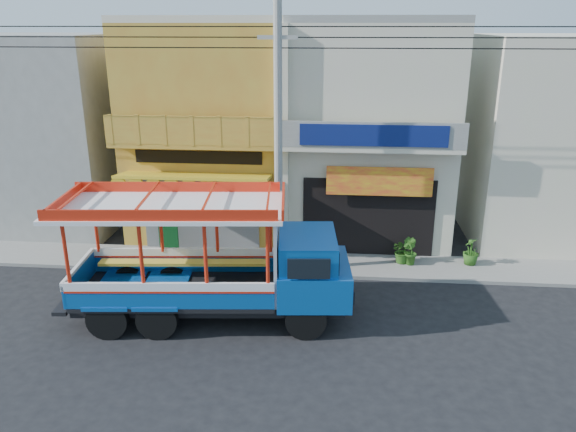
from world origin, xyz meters
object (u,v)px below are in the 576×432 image
at_px(green_sign, 169,243).
at_px(utility_pole, 283,124).
at_px(songthaew_truck, 229,261).
at_px(potted_plant_c, 471,251).
at_px(potted_plant_a, 403,251).
at_px(potted_plant_b, 410,251).

bearing_deg(green_sign, utility_pole, -13.27).
height_order(songthaew_truck, green_sign, songthaew_truck).
xyz_separation_m(utility_pole, songthaew_truck, (-1.19, -3.18, -3.25)).
height_order(utility_pole, potted_plant_c, utility_pole).
bearing_deg(utility_pole, songthaew_truck, -110.47).
bearing_deg(songthaew_truck, green_sign, 125.89).
height_order(potted_plant_a, potted_plant_b, potted_plant_b).
bearing_deg(utility_pole, green_sign, 166.73).
distance_m(green_sign, potted_plant_b, 8.48).
xyz_separation_m(utility_pole, potted_plant_b, (4.27, 0.89, -4.45)).
bearing_deg(green_sign, potted_plant_a, 0.02).
distance_m(utility_pole, songthaew_truck, 4.70).
bearing_deg(potted_plant_a, utility_pole, 174.66).
relative_size(songthaew_truck, potted_plant_a, 9.23).
relative_size(utility_pole, potted_plant_a, 31.92).
distance_m(songthaew_truck, green_sign, 5.29).
relative_size(songthaew_truck, potted_plant_c, 8.32).
xyz_separation_m(green_sign, potted_plant_b, (8.48, -0.10, 0.02)).
height_order(potted_plant_a, potted_plant_c, potted_plant_c).
bearing_deg(potted_plant_c, songthaew_truck, -31.60).
bearing_deg(potted_plant_b, utility_pole, 60.10).
height_order(songthaew_truck, potted_plant_a, songthaew_truck).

